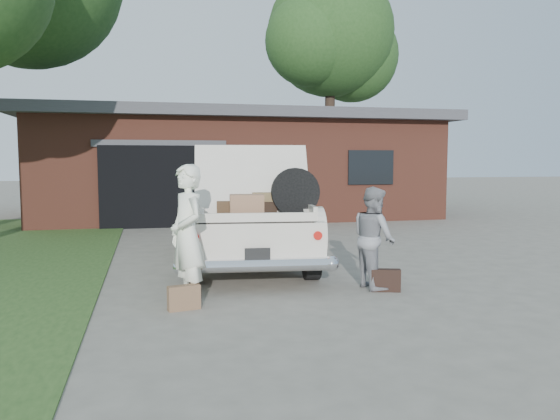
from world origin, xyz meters
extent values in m
plane|color=gray|center=(0.00, 0.00, 0.00)|extent=(90.00, 90.00, 0.00)
cube|color=brown|center=(1.00, 11.50, 1.50)|extent=(12.00, 7.00, 3.00)
cube|color=#4C4C51|center=(1.00, 11.50, 3.15)|extent=(12.80, 7.80, 0.30)
cube|color=black|center=(-1.50, 8.05, 1.10)|extent=(3.20, 0.30, 2.20)
cube|color=#4C4C51|center=(-1.50, 7.98, 2.25)|extent=(3.50, 0.12, 0.18)
cube|color=black|center=(4.50, 7.98, 1.60)|extent=(1.40, 0.08, 1.00)
cylinder|color=#38281E|center=(6.06, 16.35, 2.94)|extent=(0.44, 0.44, 5.89)
sphere|color=#305523|center=(6.06, 16.35, 7.36)|extent=(5.53, 5.53, 5.53)
sphere|color=#305523|center=(7.30, 16.90, 6.52)|extent=(4.15, 4.15, 4.15)
sphere|color=#305523|center=(4.95, 15.65, 6.84)|extent=(3.87, 3.87, 3.87)
cube|color=silver|center=(-0.12, 2.71, 0.63)|extent=(2.49, 5.24, 0.66)
cube|color=beige|center=(-0.09, 3.01, 1.21)|extent=(1.89, 2.20, 0.53)
cube|color=black|center=(0.02, 3.96, 1.19)|extent=(1.56, 0.26, 0.44)
cube|color=black|center=(-0.20, 2.06, 1.19)|extent=(1.56, 0.26, 0.44)
cylinder|color=black|center=(-1.20, 1.10, 0.33)|extent=(0.30, 0.69, 0.67)
cylinder|color=black|center=(0.56, 0.90, 0.33)|extent=(0.30, 0.69, 0.67)
cylinder|color=black|center=(-0.81, 4.51, 0.33)|extent=(0.30, 0.69, 0.67)
cylinder|color=black|center=(0.96, 4.31, 0.33)|extent=(0.30, 0.69, 0.67)
cylinder|color=silver|center=(-0.42, 0.15, 0.40)|extent=(2.08, 0.42, 0.18)
cylinder|color=#A5140F|center=(-1.23, 0.31, 0.79)|extent=(0.13, 0.11, 0.12)
cylinder|color=#A5140F|center=(0.41, 0.12, 0.79)|extent=(0.13, 0.11, 0.12)
cube|color=black|center=(-0.42, 0.13, 0.56)|extent=(0.34, 0.06, 0.17)
cube|color=black|center=(-0.34, 0.80, 0.98)|extent=(1.68, 1.28, 0.04)
cube|color=silver|center=(-1.15, 0.89, 1.08)|extent=(0.19, 1.11, 0.18)
cube|color=silver|center=(0.46, 0.71, 1.08)|extent=(0.19, 1.11, 0.18)
cube|color=silver|center=(-0.41, 0.25, 1.04)|extent=(1.61, 0.25, 0.12)
cube|color=silver|center=(-0.31, 1.09, 1.51)|extent=(1.75, 0.76, 1.05)
cube|color=#4E3621|center=(-0.51, 1.02, 1.11)|extent=(0.72, 0.51, 0.22)
cube|color=#9E6F50|center=(-0.48, 0.64, 1.16)|extent=(0.50, 0.36, 0.33)
cube|color=black|center=(-0.32, 0.96, 1.10)|extent=(0.70, 0.51, 0.20)
cube|color=olive|center=(-0.11, 0.95, 1.26)|extent=(0.48, 0.34, 0.16)
cylinder|color=black|center=(0.25, 0.68, 1.35)|extent=(0.71, 0.24, 0.70)
imported|color=white|center=(-1.36, -0.16, 0.88)|extent=(0.61, 0.75, 1.76)
imported|color=gray|center=(1.27, 0.19, 0.72)|extent=(0.61, 0.75, 1.44)
cube|color=brown|center=(-1.43, -0.37, 0.15)|extent=(0.41, 0.20, 0.30)
cube|color=black|center=(1.34, -0.07, 0.16)|extent=(0.42, 0.25, 0.31)
camera|label=1|loc=(-1.81, -6.93, 1.81)|focal=35.00mm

